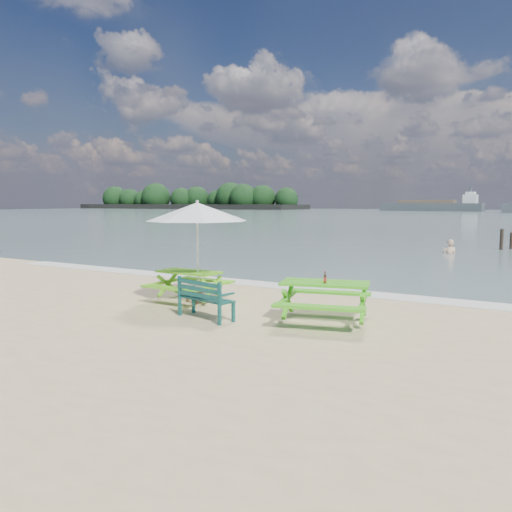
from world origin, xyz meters
The scene contains 11 objects.
sea centered at (0.00, 85.00, 0.00)m, with size 300.00×300.00×0.00m, color slate.
foam_strip centered at (0.00, 4.60, 0.01)m, with size 22.00×0.90×0.01m, color silver.
island_headland centered at (-110.00, 140.00, 3.26)m, with size 90.00×22.00×7.60m.
picnic_table_left centered at (-1.13, 1.61, 0.35)m, with size 1.53×1.70×0.72m.
picnic_table_right centered at (2.44, 1.26, 0.38)m, with size 2.08×2.22×0.80m.
park_bench centered at (0.27, 0.36, 0.24)m, with size 1.34×0.69×0.79m.
side_table centered at (-0.86, 1.60, 0.16)m, with size 0.60×0.60×0.30m.
patio_umbrella centered at (-0.86, 1.60, 2.11)m, with size 3.01×3.01×2.32m.
beer_bottle centered at (2.51, 1.10, 0.88)m, with size 0.06×0.06×0.23m.
swimmer centered at (2.28, 16.45, -0.22)m, with size 0.74×0.63×1.74m.
mooring_pilings centered at (4.31, 20.09, 0.37)m, with size 0.56×0.76×1.21m.
Camera 1 is at (6.10, -7.61, 2.33)m, focal length 35.00 mm.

